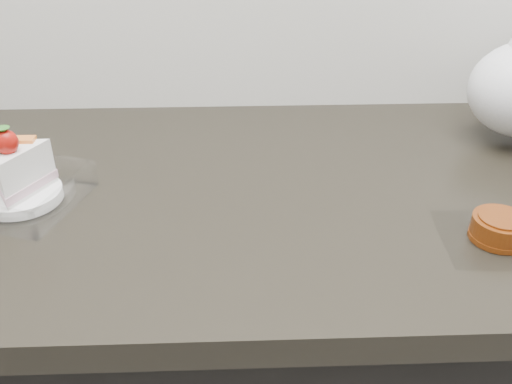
% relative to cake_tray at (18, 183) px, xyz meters
% --- Properties ---
extents(cake_tray, '(0.19, 0.19, 0.12)m').
position_rel_cake_tray_xyz_m(cake_tray, '(0.00, 0.00, 0.00)').
color(cake_tray, white).
rests_on(cake_tray, counter).
extents(mooncake_wrap, '(0.15, 0.14, 0.03)m').
position_rel_cake_tray_xyz_m(mooncake_wrap, '(0.64, -0.11, -0.02)').
color(mooncake_wrap, white).
rests_on(mooncake_wrap, counter).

